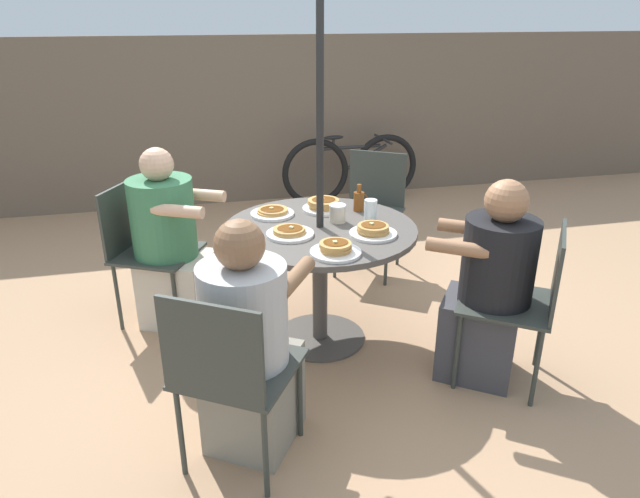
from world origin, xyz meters
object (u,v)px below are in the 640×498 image
Objects in this scene: drinking_glass_a at (240,232)px; bicycle at (351,169)px; patio_chair_west at (230,369)px; pancake_plate_a at (324,205)px; syrup_bottle at (359,201)px; patio_table at (320,247)px; pancake_plate_d at (290,232)px; coffee_cup at (337,213)px; patio_chair_east at (372,204)px; patio_chair_south at (144,244)px; drinking_glass_b at (371,210)px; pancake_plate_e at (336,249)px; pancake_plate_c at (373,231)px; diner_north at (489,292)px; pancake_plate_b at (272,212)px; diner_south at (170,248)px; patio_chair_north at (525,295)px; diner_west at (249,349)px.

drinking_glass_a is 0.08× the size of bicycle.
patio_chair_west reaches higher than pancake_plate_a.
drinking_glass_a is at bearing -155.55° from syrup_bottle.
pancake_plate_d reaches higher than patio_table.
syrup_bottle is 1.62× the size of coffee_cup.
patio_chair_south is at bearing 48.21° from patio_chair_east.
pancake_plate_a is 2.31× the size of drinking_glass_a.
drinking_glass_b is at bearing 79.56° from patio_chair_west.
pancake_plate_e is at bearing -91.93° from patio_table.
syrup_bottle reaches higher than pancake_plate_c.
diner_north is at bearing -57.95° from syrup_bottle.
patio_chair_west is at bearing -107.12° from pancake_plate_b.
patio_chair_west reaches higher than bicycle.
pancake_plate_a is 0.32m from pancake_plate_b.
patio_chair_west is at bearing -122.33° from patio_table.
diner_south is 1.39m from patio_chair_west.
pancake_plate_e is at bearing 109.80° from patio_chair_north.
patio_chair_south is at bearing 94.18° from patio_chair_north.
pancake_plate_c is at bearing 37.32° from pancake_plate_e.
pancake_plate_b is at bearing 156.88° from drinking_glass_b.
drinking_glass_a is (-1.07, -1.06, 0.27)m from patio_chair_east.
pancake_plate_e reaches higher than pancake_plate_b.
pancake_plate_e is at bearing -30.61° from drinking_glass_a.
patio_chair_west is 0.18m from diner_west.
diner_south reaches higher than pancake_plate_c.
patio_table is 0.97× the size of diner_south.
pancake_plate_b is at bearing 86.99° from patio_chair_north.
syrup_bottle is (-0.47, 0.76, 0.29)m from diner_north.
drinking_glass_b reaches higher than drinking_glass_a.
drinking_glass_b is (0.49, 0.12, 0.05)m from pancake_plate_d.
patio_chair_east is 0.78× the size of diner_south.
syrup_bottle reaches higher than drinking_glass_b.
patio_table is at bearing -154.20° from coffee_cup.
pancake_plate_d is (0.65, -0.52, 0.24)m from diner_south.
diner_west is 4.27× the size of pancake_plate_e.
patio_table is 1.12m from patio_chair_north.
pancake_plate_b is 0.65m from pancake_plate_c.
bicycle is at bearing 71.87° from coffee_cup.
syrup_bottle reaches higher than patio_chair_west.
diner_north is at bearing -25.58° from pancake_plate_d.
pancake_plate_b is at bearing 98.85° from patio_chair_south.
drinking_glass_b is 0.09× the size of bicycle.
drinking_glass_a is (-0.54, -0.40, 0.03)m from pancake_plate_a.
pancake_plate_a is at bearing 75.04° from diner_north.
patio_table is at bearing 90.00° from patio_chair_north.
pancake_plate_a is at bearing 131.24° from drinking_glass_b.
coffee_cup is (0.30, 0.14, 0.03)m from pancake_plate_d.
diner_north reaches higher than coffee_cup.
pancake_plate_d is at bearing -166.40° from drinking_glass_b.
patio_chair_north is 3.40× the size of pancake_plate_a.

